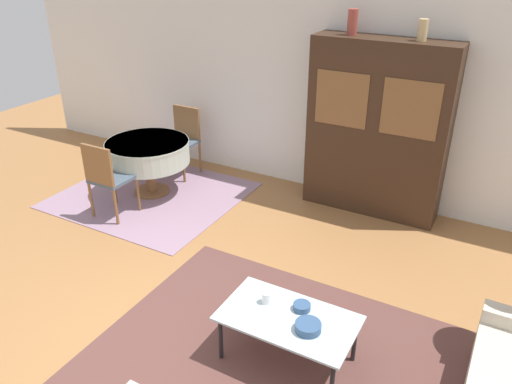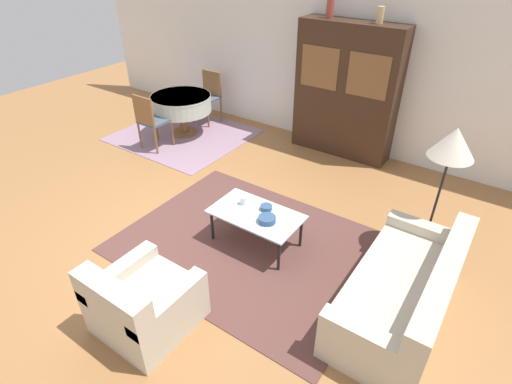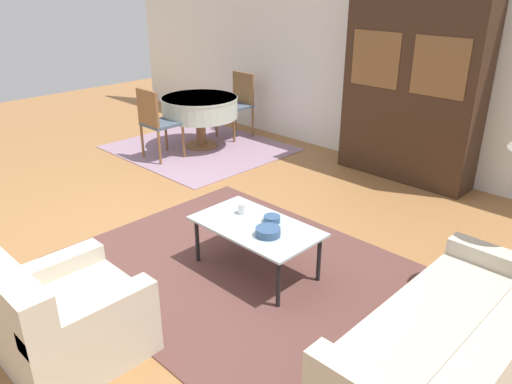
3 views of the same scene
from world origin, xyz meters
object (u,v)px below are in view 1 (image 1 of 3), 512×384
Objects in this scene: coffee_table at (288,321)px; cup at (266,298)px; dining_table at (148,152)px; dining_chair_near at (107,176)px; bowl at (308,327)px; dining_chair_far at (183,137)px; bowl_small at (302,307)px; vase_short at (423,30)px; display_cabinet at (377,129)px; vase_tall at (353,22)px.

cup reaches higher than coffee_table.
dining_chair_near reaches higher than dining_table.
coffee_table is 5.34× the size of bowl.
dining_chair_near is 1.54m from dining_chair_far.
dining_chair_near is (-0.00, -0.77, -0.03)m from dining_table.
bowl_small is at bearing 68.40° from coffee_table.
dining_chair_near is at bearing -90.00° from dining_table.
bowl is at bearing -20.14° from dining_chair_near.
vase_short is at bearing 18.18° from dining_table.
display_cabinet is at bearing 98.04° from bowl.
dining_chair_near is 3.37m from bowl.
bowl is at bearing -74.22° from vase_tall.
dining_chair_near is 3.17m from bowl_small.
dining_chair_near is 3.40m from vase_tall.
dining_table is 0.77m from dining_chair_far.
coffee_table is at bearing 138.36° from dining_chair_far.
display_cabinet reaches higher than bowl_small.
vase_tall is (2.33, 1.02, 1.69)m from dining_table.
vase_short reaches higher than dining_chair_near.
coffee_table is 0.99× the size of dining_table.
bowl_small is (3.02, -1.73, -0.12)m from dining_table.
dining_chair_far reaches higher than dining_table.
vase_tall is (-0.42, 0.00, 1.21)m from display_cabinet.
coffee_table is 3.43m from vase_short.
coffee_table is at bearing 162.31° from bowl.
display_cabinet reaches higher than dining_chair_near.
coffee_table is 3.17m from dining_chair_near.
bowl is 0.24m from bowl_small.
cup is (2.73, -1.02, -0.07)m from dining_chair_near.
dining_chair_far reaches higher than bowl.
dining_chair_far is at bearing -173.82° from vase_tall.
vase_short is at bearing 29.94° from dining_chair_near.
bowl_small reaches higher than coffee_table.
coffee_table is at bearing -20.30° from dining_chair_near.
coffee_table is 7.62× the size of bowl_small.
cup reaches higher than bowl_small.
bowl is 3.56m from vase_tall.
dining_chair_far is 3.92m from bowl_small.
cup reaches higher than bowl.
dining_chair_near is (-2.97, 1.10, 0.16)m from coffee_table.
dining_chair_far is at bearing -174.77° from display_cabinet.
dining_chair_far is 2.90m from vase_tall.
vase_tall is (-0.83, 2.95, 1.80)m from bowl.
dining_table is 0.77m from dining_chair_near.
bowl_small is at bearing -75.87° from vase_tall.
bowl_small is 3.28m from vase_short.
dining_chair_far reaches higher than coffee_table.
coffee_table is at bearing -17.39° from cup.
vase_tall is at bearing -173.82° from dining_chair_far.
cup is 3.36m from vase_tall.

